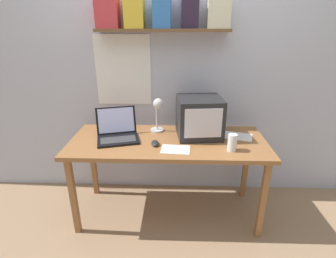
{
  "coord_description": "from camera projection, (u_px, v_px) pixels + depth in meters",
  "views": [
    {
      "loc": [
        0.06,
        -1.99,
        1.65
      ],
      "look_at": [
        0.0,
        0.0,
        0.84
      ],
      "focal_mm": 28.0,
      "sensor_mm": 36.0,
      "label": 1
    }
  ],
  "objects": [
    {
      "name": "desk_lamp",
      "position": [
        158.0,
        111.0,
        2.27
      ],
      "size": [
        0.12,
        0.15,
        0.32
      ],
      "rotation": [
        0.0,
        0.0,
        0.35
      ],
      "color": "silver",
      "rests_on": "corner_desk"
    },
    {
      "name": "corner_desk",
      "position": [
        168.0,
        147.0,
        2.21
      ],
      "size": [
        1.63,
        0.67,
        0.74
      ],
      "color": "#976238",
      "rests_on": "ground_plane"
    },
    {
      "name": "crt_monitor",
      "position": [
        199.0,
        117.0,
        2.22
      ],
      "size": [
        0.4,
        0.38,
        0.34
      ],
      "rotation": [
        0.0,
        0.0,
        0.11
      ],
      "color": "#232326",
      "rests_on": "corner_desk"
    },
    {
      "name": "open_notebook",
      "position": [
        176.0,
        149.0,
        2.02
      ],
      "size": [
        0.23,
        0.17,
        0.0
      ],
      "rotation": [
        0.0,
        0.0,
        -0.08
      ],
      "color": "white",
      "rests_on": "corner_desk"
    },
    {
      "name": "computer_mouse",
      "position": [
        155.0,
        143.0,
        2.1
      ],
      "size": [
        0.08,
        0.11,
        0.03
      ],
      "rotation": [
        0.0,
        0.0,
        0.16
      ],
      "color": "#232326",
      "rests_on": "corner_desk"
    },
    {
      "name": "printed_handout",
      "position": [
        235.0,
        136.0,
        2.27
      ],
      "size": [
        0.33,
        0.25,
        0.0
      ],
      "rotation": [
        0.0,
        0.0,
        -0.3
      ],
      "color": "white",
      "rests_on": "corner_desk"
    },
    {
      "name": "juice_glass",
      "position": [
        232.0,
        143.0,
        1.99
      ],
      "size": [
        0.07,
        0.07,
        0.13
      ],
      "color": "white",
      "rests_on": "corner_desk"
    },
    {
      "name": "ground_plane",
      "position": [
        168.0,
        211.0,
        2.47
      ],
      "size": [
        12.0,
        12.0,
        0.0
      ],
      "primitive_type": "plane",
      "color": "#99785A"
    },
    {
      "name": "back_wall",
      "position": [
        169.0,
        62.0,
        2.39
      ],
      "size": [
        5.6,
        0.24,
        2.6
      ],
      "color": "silver",
      "rests_on": "ground_plane"
    },
    {
      "name": "laptop",
      "position": [
        117.0,
        131.0,
        2.21
      ],
      "size": [
        0.41,
        0.39,
        0.24
      ],
      "rotation": [
        0.0,
        0.0,
        0.27
      ],
      "color": "black",
      "rests_on": "corner_desk"
    }
  ]
}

